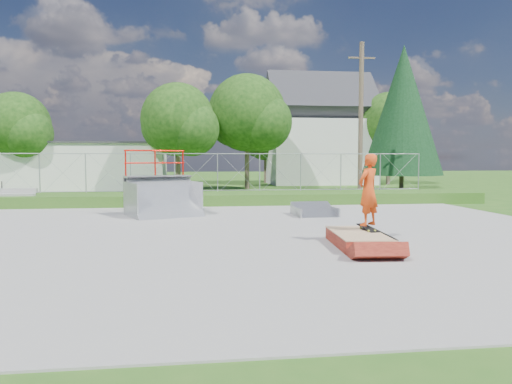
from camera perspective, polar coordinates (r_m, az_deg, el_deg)
ground at (r=13.25m, az=-1.80°, el=-5.19°), size 120.00×120.00×0.00m
concrete_pad at (r=13.24m, az=-1.80°, el=-5.11°), size 20.00×16.00×0.04m
grass_berm at (r=22.62m, az=-4.25°, el=-0.74°), size 24.00×3.00×0.50m
grind_box at (r=12.04m, az=11.59°, el=-5.37°), size 1.31×2.40×0.34m
quarter_pipe at (r=18.00m, az=-10.47°, el=0.98°), size 2.96×2.76×2.38m
flat_bank_ramp at (r=17.97m, az=6.73°, el=-2.09°), size 1.49×1.58×0.44m
skateboard at (r=12.43m, az=12.65°, el=-4.08°), size 0.32×0.82×0.13m
skater at (r=12.34m, az=12.71°, el=-0.09°), size 0.76×0.71×1.74m
concrete_stairs at (r=22.93m, az=-25.85°, el=-0.69°), size 1.50×1.60×0.80m
chain_link_fence at (r=23.56m, az=-4.41°, el=2.25°), size 20.00×0.06×1.80m
utility_building_flat at (r=35.64m, az=-18.45°, el=2.80°), size 10.00×6.00×3.00m
gable_house at (r=40.39m, az=7.22°, el=6.41°), size 8.40×6.08×8.94m
utility_pole at (r=26.59m, az=11.88°, el=7.98°), size 0.24×0.24×8.00m
tree_left_near at (r=30.92m, az=-8.49°, el=7.89°), size 4.76×4.48×6.65m
tree_center at (r=33.19m, az=-0.51°, el=8.72°), size 5.44×5.12×7.60m
tree_left_far at (r=34.52m, az=-25.42°, el=6.64°), size 4.42×4.16×6.18m
tree_right_far at (r=40.07m, az=15.40°, el=7.33°), size 5.10×4.80×7.12m
tree_back_mid at (r=41.41m, az=1.46°, el=6.10°), size 4.08×3.84×5.70m
conifer_tree at (r=32.97m, az=16.44°, el=8.94°), size 5.04×5.04×9.10m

